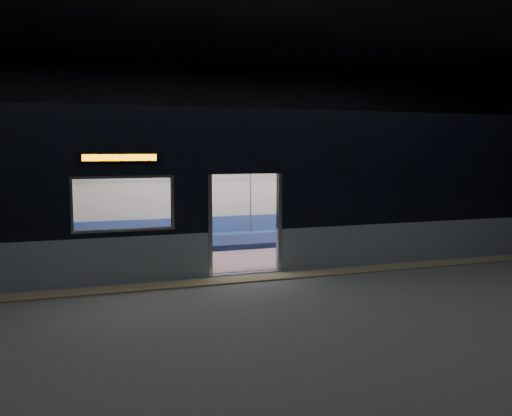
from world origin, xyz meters
TOP-DOWN VIEW (x-y plane):
  - station_floor at (0.00, 0.00)m, footprint 24.00×14.00m
  - station_envelope at (0.00, 0.00)m, footprint 24.00×14.00m
  - tactile_strip at (0.00, 0.55)m, footprint 22.80×0.50m
  - metro_car at (-0.00, 2.54)m, footprint 18.00×3.04m
  - passenger at (3.09, 3.55)m, footprint 0.44×0.75m
  - handbag at (3.06, 3.30)m, footprint 0.33×0.29m
  - transit_map at (4.45, 3.85)m, footprint 1.00×0.03m

SIDE VIEW (x-z plane):
  - station_floor at x=0.00m, z-range -0.01..0.00m
  - tactile_strip at x=0.00m, z-range 0.00..0.03m
  - handbag at x=3.06m, z-range 0.62..0.77m
  - passenger at x=3.09m, z-range 0.10..1.57m
  - transit_map at x=4.45m, z-range 1.15..1.80m
  - metro_car at x=0.00m, z-range 0.17..3.52m
  - station_envelope at x=0.00m, z-range 1.16..6.16m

